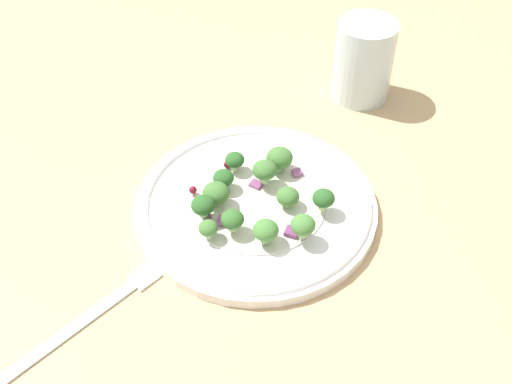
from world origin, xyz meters
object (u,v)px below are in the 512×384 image
(broccoli_floret_0, at_px, (216,194))
(water_glass, at_px, (364,61))
(broccoli_floret_2, at_px, (301,227))
(fork, at_px, (95,312))
(broccoli_floret_1, at_px, (223,178))
(plate, at_px, (256,204))

(broccoli_floret_0, xyz_separation_m, water_glass, (-0.02, -0.28, 0.02))
(broccoli_floret_2, xyz_separation_m, fork, (0.11, 0.18, -0.03))
(broccoli_floret_1, relative_size, water_glass, 0.22)
(broccoli_floret_2, height_order, fork, broccoli_floret_2)
(broccoli_floret_1, relative_size, broccoli_floret_2, 0.91)
(broccoli_floret_0, height_order, broccoli_floret_2, broccoli_floret_2)
(water_glass, bearing_deg, plate, 93.43)
(broccoli_floret_1, xyz_separation_m, water_glass, (-0.02, -0.26, 0.02))
(plate, bearing_deg, broccoli_floret_0, 44.61)
(fork, bearing_deg, broccoli_floret_0, -93.97)
(broccoli_floret_1, bearing_deg, fork, 89.26)
(broccoli_floret_0, distance_m, broccoli_floret_2, 0.10)
(plate, height_order, water_glass, water_glass)
(plate, relative_size, broccoli_floret_2, 10.34)
(broccoli_floret_0, xyz_separation_m, broccoli_floret_1, (0.01, -0.02, -0.00))
(broccoli_floret_0, height_order, broccoli_floret_1, broccoli_floret_0)
(fork, bearing_deg, broccoli_floret_2, -122.31)
(broccoli_floret_1, bearing_deg, broccoli_floret_2, 172.30)
(broccoli_floret_1, distance_m, broccoli_floret_2, 0.11)
(plate, distance_m, broccoli_floret_0, 0.05)
(plate, height_order, fork, plate)
(broccoli_floret_2, relative_size, fork, 0.14)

